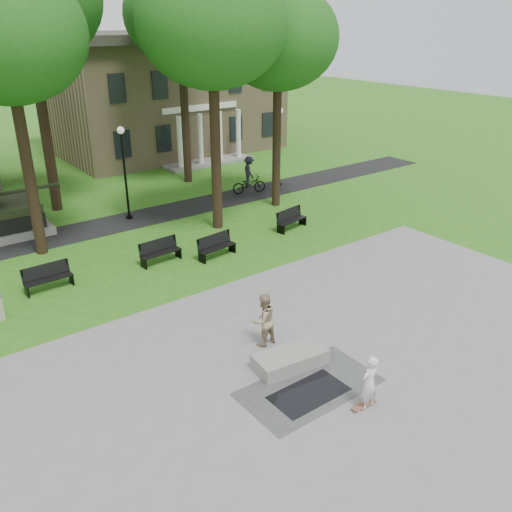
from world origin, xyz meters
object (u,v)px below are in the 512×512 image
(concrete_block, at_px, (290,359))
(cyclist, at_px, (249,178))
(friend_watching, at_px, (264,320))
(park_bench_0, at_px, (47,277))
(skateboarder, at_px, (369,383))

(concrete_block, height_order, cyclist, cyclist)
(friend_watching, bearing_deg, cyclist, -126.78)
(cyclist, bearing_deg, park_bench_0, 129.66)
(cyclist, relative_size, park_bench_0, 1.22)
(concrete_block, xyz_separation_m, park_bench_0, (-4.15, 9.42, 0.28))
(skateboarder, height_order, friend_watching, friend_watching)
(concrete_block, height_order, skateboarder, skateboarder)
(concrete_block, xyz_separation_m, cyclist, (9.34, 14.81, 0.65))
(cyclist, bearing_deg, skateboarder, 170.85)
(skateboarder, relative_size, park_bench_0, 0.88)
(cyclist, height_order, park_bench_0, cyclist)
(park_bench_0, bearing_deg, concrete_block, -67.30)
(concrete_block, relative_size, cyclist, 1.00)
(skateboarder, bearing_deg, cyclist, -122.49)
(skateboarder, height_order, cyclist, cyclist)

